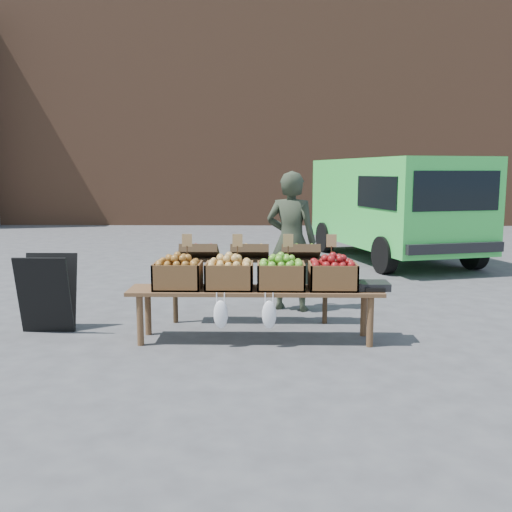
# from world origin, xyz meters

# --- Properties ---
(ground) EXTENTS (80.00, 80.00, 0.00)m
(ground) POSITION_xyz_m (0.00, 0.00, 0.00)
(ground) COLOR #48484A
(brick_building) EXTENTS (24.00, 4.00, 10.00)m
(brick_building) POSITION_xyz_m (0.00, 15.00, 5.00)
(brick_building) COLOR brown
(brick_building) RESTS_ON ground
(delivery_van) EXTENTS (3.29, 5.01, 2.07)m
(delivery_van) POSITION_xyz_m (1.73, 5.47, 1.03)
(delivery_van) COLOR #3AD74E
(delivery_van) RESTS_ON ground
(vendor) EXTENTS (0.76, 0.62, 1.82)m
(vendor) POSITION_xyz_m (-0.55, 1.11, 0.91)
(vendor) COLOR #2E3727
(vendor) RESTS_ON ground
(chalkboard_sign) EXTENTS (0.59, 0.33, 0.90)m
(chalkboard_sign) POSITION_xyz_m (-3.35, 0.00, 0.45)
(chalkboard_sign) COLOR black
(chalkboard_sign) RESTS_ON ground
(back_table) EXTENTS (2.10, 0.44, 1.04)m
(back_table) POSITION_xyz_m (-1.07, 0.42, 0.52)
(back_table) COLOR #372718
(back_table) RESTS_ON ground
(display_bench) EXTENTS (2.70, 0.56, 0.57)m
(display_bench) POSITION_xyz_m (-0.99, -0.30, 0.28)
(display_bench) COLOR brown
(display_bench) RESTS_ON ground
(crate_golden_apples) EXTENTS (0.50, 0.40, 0.28)m
(crate_golden_apples) POSITION_xyz_m (-1.81, -0.30, 0.71)
(crate_golden_apples) COLOR #AD6E20
(crate_golden_apples) RESTS_ON display_bench
(crate_russet_pears) EXTENTS (0.50, 0.40, 0.28)m
(crate_russet_pears) POSITION_xyz_m (-1.26, -0.30, 0.71)
(crate_russet_pears) COLOR #D5C449
(crate_russet_pears) RESTS_ON display_bench
(crate_red_apples) EXTENTS (0.50, 0.40, 0.28)m
(crate_red_apples) POSITION_xyz_m (-0.71, -0.30, 0.71)
(crate_red_apples) COLOR #3B9A17
(crate_red_apples) RESTS_ON display_bench
(crate_green_apples) EXTENTS (0.50, 0.40, 0.28)m
(crate_green_apples) POSITION_xyz_m (-0.16, -0.30, 0.71)
(crate_green_apples) COLOR maroon
(crate_green_apples) RESTS_ON display_bench
(weighing_scale) EXTENTS (0.34, 0.30, 0.08)m
(weighing_scale) POSITION_xyz_m (0.26, -0.30, 0.61)
(weighing_scale) COLOR black
(weighing_scale) RESTS_ON display_bench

